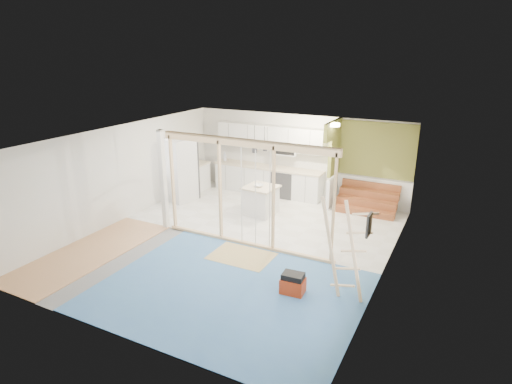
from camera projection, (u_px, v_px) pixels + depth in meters
The scene contains 17 objects.
room at pixel (235, 192), 10.01m from camera, with size 7.01×8.01×2.61m.
floor_overlays at pixel (239, 242), 10.44m from camera, with size 7.00×8.00×0.03m.
stud_frame at pixel (224, 178), 10.03m from camera, with size 4.66×0.14×2.60m.
base_cabinets at pixel (243, 180), 13.81m from camera, with size 4.45×2.24×0.93m.
upper_cabinets at pixel (271, 138), 13.43m from camera, with size 3.60×0.41×0.85m.
green_partition at pixel (359, 178), 12.33m from camera, with size 2.25×1.51×2.60m.
pot_rack at pixel (259, 146), 11.52m from camera, with size 0.52×0.52×0.72m.
sheathing_panel at pixel (362, 259), 6.82m from camera, with size 0.02×4.00×2.60m, color tan.
electrical_panel at pixel (369, 225), 7.24m from camera, with size 0.04×0.30×0.40m, color #3A3A3F.
ceiling_light at pixel (334, 125), 11.55m from camera, with size 0.32×0.32×0.08m, color #FFEABF.
fridge at pixel (179, 170), 13.07m from camera, with size 1.00×0.97×1.94m.
island at pixel (261, 201), 12.05m from camera, with size 0.93×0.93×0.84m.
bowl at pixel (259, 186), 11.90m from camera, with size 0.25×0.25×0.06m, color silver.
soap_bottle_a at pixel (225, 156), 14.29m from camera, with size 0.12×0.12×0.30m, color #B4BAC8.
soap_bottle_b at pixel (273, 164), 13.54m from camera, with size 0.08×0.08×0.17m, color white.
toolbox at pixel (293, 284), 8.19m from camera, with size 0.47×0.36×0.43m.
ladder at pixel (345, 250), 7.78m from camera, with size 1.05×0.05×1.95m.
Camera 1 is at (4.76, -8.23, 4.47)m, focal length 30.00 mm.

